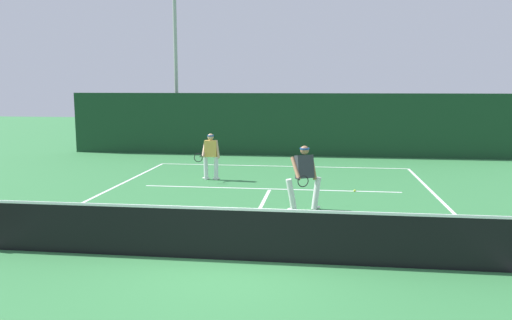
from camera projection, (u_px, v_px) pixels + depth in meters
The scene contains 10 objects.
ground_plane at pixel (233, 260), 9.35m from camera, with size 80.00×80.00×0.00m, color #357C42.
court_line_baseline_far at pixel (282, 166), 20.23m from camera, with size 9.84×0.10×0.01m, color white.
court_line_service at pixel (270, 189), 15.78m from camera, with size 8.02×0.10×0.01m, color white.
court_line_centre at pixel (256, 216), 12.49m from camera, with size 0.10×6.40×0.01m, color white.
tennis_net at pixel (233, 233), 9.27m from camera, with size 10.79×0.09×1.06m.
player_near at pixel (304, 175), 12.95m from camera, with size 0.95×1.01×1.69m.
player_far at pixel (211, 155), 17.21m from camera, with size 0.76×0.83×1.58m.
tennis_ball at pixel (355, 191), 15.37m from camera, with size 0.07×0.07×0.07m, color #D1E033.
back_fence_windscreen at pixel (287, 125), 23.06m from camera, with size 20.41×0.12×2.85m, color #183C22.
light_pole at pixel (175, 51), 24.44m from camera, with size 0.55×0.44×8.00m.
Camera 1 is at (1.58, -8.85, 3.20)m, focal length 35.55 mm.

